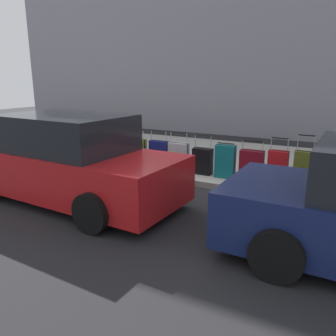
% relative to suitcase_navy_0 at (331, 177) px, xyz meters
% --- Properties ---
extents(ground_plane, '(40.00, 40.00, 0.00)m').
position_rel_suitcase_navy_0_xyz_m(ground_plane, '(3.62, 0.50, -0.45)').
color(ground_plane, black).
extents(sidewalk_curb, '(18.00, 5.00, 0.14)m').
position_rel_suitcase_navy_0_xyz_m(sidewalk_curb, '(3.62, -2.00, -0.38)').
color(sidewalk_curb, '#9E9B93').
rests_on(sidewalk_curb, ground_plane).
extents(suitcase_navy_0, '(0.44, 0.21, 0.89)m').
position_rel_suitcase_navy_0_xyz_m(suitcase_navy_0, '(0.00, 0.00, 0.00)').
color(suitcase_navy_0, navy).
rests_on(suitcase_navy_0, sidewalk_curb).
extents(suitcase_olive_1, '(0.38, 0.22, 1.10)m').
position_rel_suitcase_navy_0_xyz_m(suitcase_olive_1, '(0.52, -0.04, 0.07)').
color(suitcase_olive_1, '#59601E').
rests_on(suitcase_olive_1, sidewalk_curb).
extents(suitcase_red_2, '(0.40, 0.23, 1.00)m').
position_rel_suitcase_navy_0_xyz_m(suitcase_red_2, '(1.01, -0.03, 0.05)').
color(suitcase_red_2, red).
rests_on(suitcase_red_2, sidewalk_curb).
extents(suitcase_maroon_3, '(0.50, 0.26, 0.89)m').
position_rel_suitcase_navy_0_xyz_m(suitcase_maroon_3, '(1.57, -0.09, 0.02)').
color(suitcase_maroon_3, maroon).
rests_on(suitcase_maroon_3, sidewalk_curb).
extents(suitcase_teal_4, '(0.44, 0.23, 0.79)m').
position_rel_suitcase_navy_0_xyz_m(suitcase_teal_4, '(2.15, -0.05, 0.06)').
color(suitcase_teal_4, '#0F606B').
rests_on(suitcase_teal_4, sidewalk_curb).
extents(suitcase_black_5, '(0.45, 0.25, 0.92)m').
position_rel_suitcase_navy_0_xyz_m(suitcase_black_5, '(2.70, -0.09, -0.01)').
color(suitcase_black_5, black).
rests_on(suitcase_black_5, sidewalk_curb).
extents(suitcase_silver_6, '(0.47, 0.23, 0.97)m').
position_rel_suitcase_navy_0_xyz_m(suitcase_silver_6, '(3.27, 0.01, 0.04)').
color(suitcase_silver_6, '#9EA0A8').
rests_on(suitcase_silver_6, sidewalk_curb).
extents(suitcase_navy_7, '(0.47, 0.19, 0.94)m').
position_rel_suitcase_navy_0_xyz_m(suitcase_navy_7, '(3.85, -0.06, 0.03)').
color(suitcase_navy_7, navy).
rests_on(suitcase_navy_7, sidewalk_curb).
extents(suitcase_olive_8, '(0.46, 0.25, 0.93)m').
position_rel_suitcase_navy_0_xyz_m(suitcase_olive_8, '(4.42, 0.05, 0.04)').
color(suitcase_olive_8, '#59601E').
rests_on(suitcase_olive_8, sidewalk_curb).
extents(suitcase_red_9, '(0.43, 0.21, 0.73)m').
position_rel_suitcase_navy_0_xyz_m(suitcase_red_9, '(4.97, -0.04, 0.03)').
color(suitcase_red_9, red).
rests_on(suitcase_red_9, sidewalk_curb).
extents(fire_hydrant, '(0.39, 0.21, 0.80)m').
position_rel_suitcase_navy_0_xyz_m(fire_hydrant, '(5.75, -0.02, 0.11)').
color(fire_hydrant, red).
rests_on(fire_hydrant, sidewalk_curb).
extents(bollard_post, '(0.15, 0.15, 0.82)m').
position_rel_suitcase_navy_0_xyz_m(bollard_post, '(6.24, 0.13, 0.10)').
color(bollard_post, brown).
rests_on(bollard_post, sidewalk_curb).
extents(parked_car_red_1, '(4.61, 2.11, 1.64)m').
position_rel_suitcase_navy_0_xyz_m(parked_car_red_1, '(4.43, 2.39, 0.32)').
color(parked_car_red_1, '#AD1619').
rests_on(parked_car_red_1, ground_plane).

